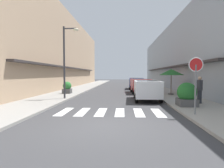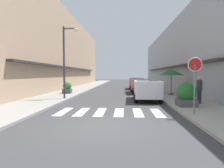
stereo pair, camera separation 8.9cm
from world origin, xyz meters
The scene contains 15 objects.
ground_plane centered at (0.00, 18.16, 0.00)m, with size 99.91×99.91×0.00m, color #38383A.
sidewalk_left centered at (-5.01, 18.16, 0.06)m, with size 3.17×63.58×0.12m, color gray.
sidewalk_right centered at (5.01, 18.16, 0.06)m, with size 3.17×63.58×0.12m, color #9E998E.
building_row_left centered at (-9.09, 19.44, 5.12)m, with size 5.50×42.87×10.24m.
building_row_right centered at (9.09, 19.44, 4.19)m, with size 5.50×42.87×8.38m.
crosswalk centered at (0.00, 2.56, 0.01)m, with size 5.20×2.20×0.01m.
parked_car_near centered at (2.37, 7.12, 0.92)m, with size 1.90×4.15×1.47m.
parked_car_mid centered at (2.37, 12.72, 0.92)m, with size 1.93×4.23×1.47m.
parked_car_far centered at (2.37, 18.38, 0.92)m, with size 1.96×4.15×1.47m.
round_street_sign centered at (3.87, 1.73, 2.08)m, with size 0.65×0.07×2.56m.
street_lamp centered at (-3.56, 7.02, 3.38)m, with size 1.19×0.28×5.33m.
cafe_umbrella centered at (4.96, 10.47, 2.12)m, with size 2.20×2.20×2.29m.
planter_corner centered at (4.26, 4.06, 0.77)m, with size 1.09×1.09×1.34m.
planter_midblock centered at (-4.69, 10.80, 0.67)m, with size 0.80×0.80×1.11m.
pedestrian_walking_near centered at (5.37, 5.09, 1.00)m, with size 0.34×0.34×1.67m.
Camera 2 is at (0.73, -6.94, 1.91)m, focal length 30.51 mm.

